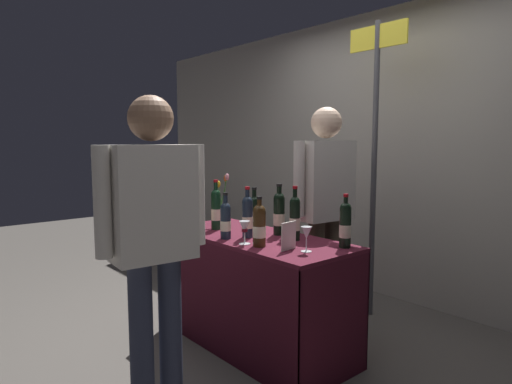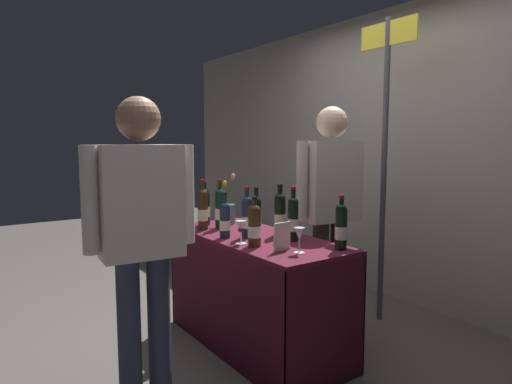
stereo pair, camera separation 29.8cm
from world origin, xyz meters
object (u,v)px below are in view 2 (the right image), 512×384
Objects in this scene: display_bottle_0 at (225,219)px; vendor_presenter at (330,198)px; tasting_table at (256,273)px; featured_wine_bottle at (247,216)px; wine_glass_mid at (241,228)px; flower_vase at (229,210)px; taster_foreground_right at (141,226)px; booth_signpost at (385,141)px; wine_glass_near_vendor at (299,235)px.

vendor_presenter is at bearing 78.97° from display_bottle_0.
tasting_table is 4.14× the size of featured_wine_bottle.
featured_wine_bottle is 2.33× the size of wine_glass_mid.
vendor_presenter is (0.16, 0.80, 0.10)m from display_bottle_0.
flower_vase is 0.24× the size of vendor_presenter.
tasting_table is 0.85× the size of vendor_presenter.
taster_foreground_right is (0.16, -1.49, -0.02)m from vendor_presenter.
taster_foreground_right reaches higher than flower_vase.
tasting_table is 0.61× the size of booth_signpost.
booth_signpost reaches higher than display_bottle_0.
booth_signpost reaches higher than featured_wine_bottle.
booth_signpost is (-0.33, 1.12, 0.53)m from wine_glass_near_vendor.
booth_signpost is (0.69, 0.97, 0.54)m from flower_vase.
taster_foreground_right is (-0.27, -0.83, 0.10)m from wine_glass_near_vendor.
wine_glass_near_vendor is 1.28m from booth_signpost.
display_bottle_0 is 0.20m from wine_glass_mid.
display_bottle_0 is at bearing -166.35° from wine_glass_near_vendor.
taster_foreground_right is at bearing -52.66° from flower_vase.
booth_signpost is at bearing 87.54° from wine_glass_mid.
display_bottle_0 is 2.07× the size of wine_glass_near_vendor.
flower_vase reaches higher than display_bottle_0.
wine_glass_mid is 0.70m from flower_vase.
wine_glass_near_vendor is 0.09× the size of taster_foreground_right.
wine_glass_mid is (0.14, -0.14, -0.04)m from featured_wine_bottle.
taster_foreground_right is at bearing 12.69° from vendor_presenter.
tasting_table is 0.63m from wine_glass_near_vendor.
flower_vase is at bearing -125.34° from booth_signpost.
flower_vase is at bearing 154.63° from wine_glass_mid.
display_bottle_0 is 0.13× the size of booth_signpost.
taster_foreground_right is at bearing -74.62° from tasting_table.
taster_foreground_right reaches higher than display_bottle_0.
featured_wine_bottle reaches higher than display_bottle_0.
display_bottle_0 is 0.18× the size of vendor_presenter.
taster_foreground_right is 2.00m from booth_signpost.
display_bottle_0 is 0.78× the size of flower_vase.
wine_glass_mid is 1.38m from booth_signpost.
vendor_presenter reaches higher than display_bottle_0.
tasting_table is 4.60× the size of display_bottle_0.
taster_foreground_right reaches higher than wine_glass_near_vendor.
vendor_presenter reaches higher than tasting_table.
booth_signpost is at bearing 78.50° from display_bottle_0.
flower_vase is at bearing -42.59° from vendor_presenter.
wine_glass_mid is 0.09× the size of vendor_presenter.
featured_wine_bottle reaches higher than wine_glass_near_vendor.
wine_glass_mid is 0.06× the size of booth_signpost.
display_bottle_0 is 0.19× the size of taster_foreground_right.
featured_wine_bottle reaches higher than wine_glass_mid.
featured_wine_bottle is 1.11× the size of display_bottle_0.
display_bottle_0 is at bearing 178.56° from wine_glass_mid.
wine_glass_mid is at bearing -158.99° from wine_glass_near_vendor.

